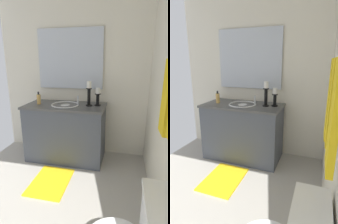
# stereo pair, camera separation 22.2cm
# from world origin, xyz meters

# --- Properties ---
(floor) EXTENTS (2.93, 2.28, 0.02)m
(floor) POSITION_xyz_m (0.00, 0.00, -0.01)
(floor) COLOR #B2ADA3
(floor) RESTS_ON ground
(wall_left) EXTENTS (0.04, 2.28, 2.45)m
(wall_left) POSITION_xyz_m (-1.47, 0.00, 1.23)
(wall_left) COLOR silver
(wall_left) RESTS_ON ground
(vanity_cabinet) EXTENTS (0.58, 1.15, 0.83)m
(vanity_cabinet) POSITION_xyz_m (-1.14, -0.04, 0.41)
(vanity_cabinet) COLOR #474C56
(vanity_cabinet) RESTS_ON ground
(sink_basin) EXTENTS (0.40, 0.40, 0.24)m
(sink_basin) POSITION_xyz_m (-1.14, -0.03, 0.79)
(sink_basin) COLOR white
(sink_basin) RESTS_ON vanity_cabinet
(mirror) EXTENTS (0.02, 0.99, 0.86)m
(mirror) POSITION_xyz_m (-1.42, -0.04, 1.45)
(mirror) COLOR silver
(candle_holder_tall) EXTENTS (0.09, 0.09, 0.25)m
(candle_holder_tall) POSITION_xyz_m (-1.21, 0.42, 0.95)
(candle_holder_tall) COLOR black
(candle_holder_tall) RESTS_ON vanity_cabinet
(candle_holder_short) EXTENTS (0.09, 0.09, 0.34)m
(candle_holder_short) POSITION_xyz_m (-1.17, 0.30, 1.01)
(candle_holder_short) COLOR black
(candle_holder_short) RESTS_ON vanity_cabinet
(soap_bottle) EXTENTS (0.06, 0.06, 0.18)m
(soap_bottle) POSITION_xyz_m (-1.11, -0.42, 0.90)
(soap_bottle) COLOR #E5B259
(soap_bottle) RESTS_ON vanity_cabinet
(towel_near_vanity) EXTENTS (0.17, 0.03, 0.51)m
(towel_near_vanity) POSITION_xyz_m (-0.05, 1.06, 1.19)
(towel_near_vanity) COLOR yellow
(towel_near_vanity) RESTS_ON towel_bar
(towel_center) EXTENTS (0.13, 0.03, 0.46)m
(towel_center) POSITION_xyz_m (0.18, 1.06, 1.21)
(towel_center) COLOR yellow
(towel_center) RESTS_ON towel_bar
(towel_near_corner) EXTENTS (0.18, 0.03, 0.47)m
(towel_near_corner) POSITION_xyz_m (0.42, 1.06, 1.21)
(towel_near_corner) COLOR yellow
(towel_near_corner) RESTS_ON towel_bar
(bath_mat) EXTENTS (0.60, 0.44, 0.02)m
(bath_mat) POSITION_xyz_m (-0.52, -0.04, 0.01)
(bath_mat) COLOR yellow
(bath_mat) RESTS_ON ground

